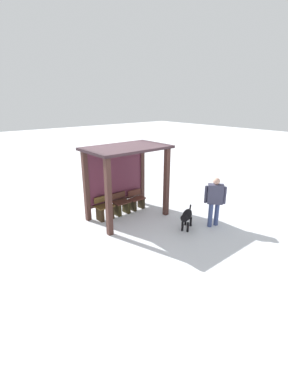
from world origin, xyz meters
name	(u,v)px	position (x,y,z in m)	size (l,w,h in m)	color
ground_plane	(128,217)	(0.00, 0.00, 0.00)	(60.00, 60.00, 0.00)	silver
bus_shelter	(123,167)	(0.00, 0.23, 1.72)	(2.64, 1.66, 2.42)	#432822
bench_left_inside	(105,210)	(-0.68, 0.37, 0.31)	(0.58, 0.41, 0.76)	brown
bench_center_inside	(121,206)	(0.00, 0.38, 0.29)	(0.58, 0.42, 0.74)	#49291E
bench_right_inside	(137,202)	(0.68, 0.38, 0.28)	(0.58, 0.35, 0.70)	#50281F
person_walking	(215,198)	(1.69, -2.26, 0.93)	(0.50, 0.55, 1.59)	#3E3E55
dog	(187,216)	(0.85, -1.88, 0.45)	(0.92, 0.59, 0.63)	black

